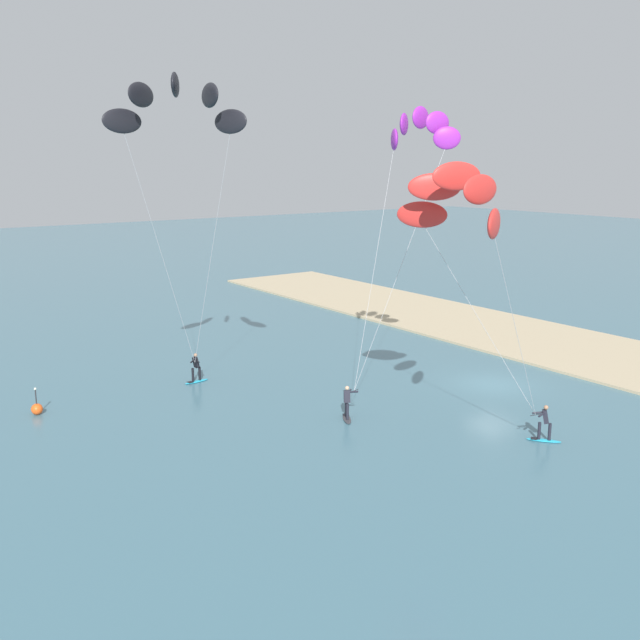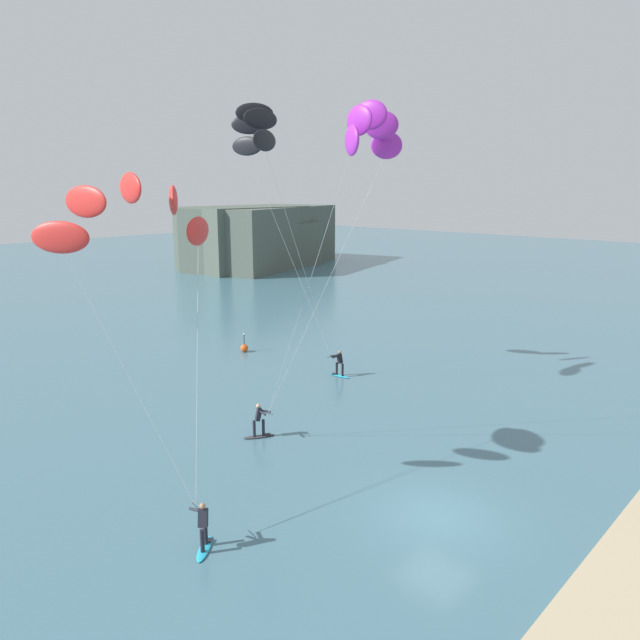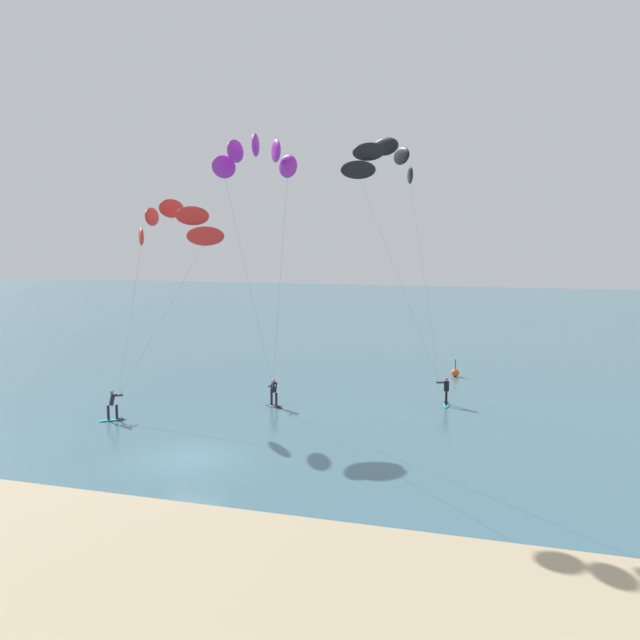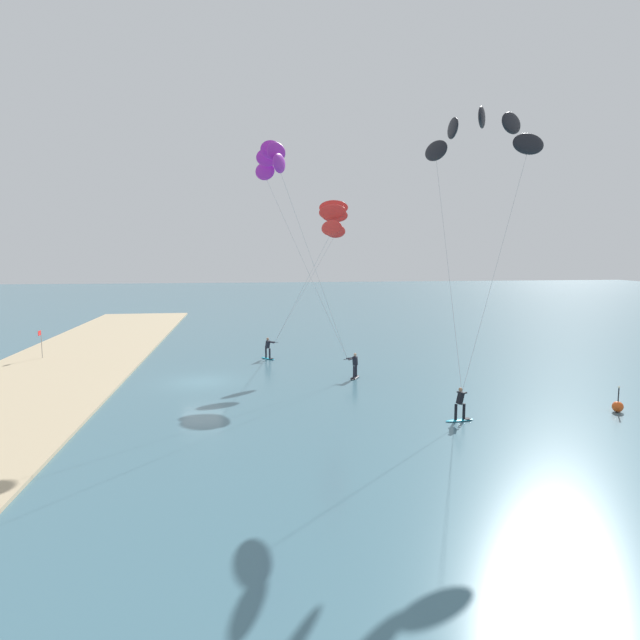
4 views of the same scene
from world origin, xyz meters
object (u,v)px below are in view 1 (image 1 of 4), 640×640
(kitesurfer_mid_water, at_px, (177,115))
(kitesurfer_nearshore, at_px, (459,207))
(marker_buoy, at_px, (37,409))
(kitesurfer_far_out, at_px, (417,142))

(kitesurfer_mid_water, bearing_deg, kitesurfer_nearshore, -151.70)
(kitesurfer_mid_water, distance_m, marker_buoy, 15.77)
(kitesurfer_nearshore, bearing_deg, kitesurfer_mid_water, 28.30)
(kitesurfer_nearshore, distance_m, kitesurfer_far_out, 9.04)
(kitesurfer_far_out, bearing_deg, kitesurfer_nearshore, 148.40)
(kitesurfer_mid_water, relative_size, marker_buoy, 11.65)
(kitesurfer_mid_water, xyz_separation_m, marker_buoy, (3.90, 6.28, -13.93))
(kitesurfer_nearshore, relative_size, marker_buoy, 8.81)
(kitesurfer_nearshore, height_order, kitesurfer_far_out, kitesurfer_far_out)
(kitesurfer_mid_water, bearing_deg, marker_buoy, 58.18)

